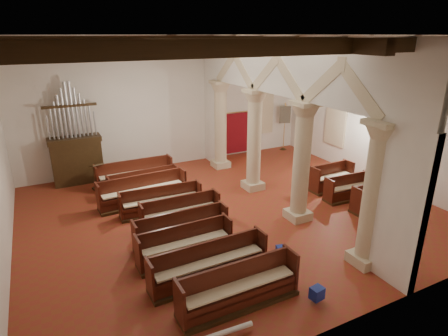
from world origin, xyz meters
The scene contains 31 objects.
floor centered at (0.00, 0.00, 0.00)m, with size 14.00×14.00×0.00m, color maroon.
ceiling centered at (0.00, 0.00, 6.00)m, with size 14.00×14.00×0.00m, color #321F10.
wall_back centered at (0.00, 6.00, 3.00)m, with size 14.00×0.02×6.00m, color silver.
wall_front centered at (0.00, -6.00, 3.00)m, with size 14.00×0.02×6.00m, color silver.
wall_right centered at (7.00, 0.00, 3.00)m, with size 0.02×12.00×6.00m, color silver.
ceiling_beams centered at (0.00, 0.00, 5.82)m, with size 13.80×11.80×0.30m, color #362411, non-canonical shape.
arcade centered at (1.80, 0.00, 3.56)m, with size 0.90×11.90×6.00m.
window_right_a centered at (6.98, -1.50, 2.20)m, with size 0.03×1.00×2.20m, color #3A836C.
window_right_b centered at (6.98, 2.50, 2.20)m, with size 0.03×1.00×2.20m, color #3A836C.
window_back centered at (5.00, 5.98, 2.20)m, with size 1.00×0.03×2.20m, color #3A836C.
pipe_organ centered at (-4.50, 5.50, 1.37)m, with size 2.10×0.85×4.40m.
lectern centered at (-3.91, 4.25, 0.48)m, with size 0.55×0.57×1.17m.
dossal_curtain centered at (3.50, 5.92, 1.17)m, with size 1.80×0.07×2.17m.
processional_banner centered at (6.16, 5.49, 0.83)m, with size 0.56×0.71×2.59m.
hymnal_box_a centered at (-0.45, -5.17, 0.25)m, with size 0.31×0.25×0.31m, color navy.
hymnal_box_b centered at (-0.13, -3.27, 0.25)m, with size 0.30×0.24×0.30m, color navy.
hymnal_box_c centered at (-1.27, -0.97, 0.24)m, with size 0.28×0.23×0.28m, color navy.
tube_heater_a centered at (-2.84, -5.20, 0.16)m, with size 0.11×0.11×1.13m, color silver.
tube_heater_b centered at (-2.97, -4.30, 0.16)m, with size 0.10×0.10×1.02m, color white.
nave_pew_0 centered at (-2.15, -4.43, 0.36)m, with size 3.00×0.74×1.08m.
nave_pew_1 centered at (-2.36, -3.23, 0.34)m, with size 3.21×0.76×1.03m.
nave_pew_2 centered at (-2.57, -2.07, 0.34)m, with size 2.73×0.71×1.03m.
nave_pew_3 centered at (-2.36, -1.25, 0.34)m, with size 2.89×0.72×1.03m.
nave_pew_4 centered at (-1.97, -0.12, 0.33)m, with size 2.68×0.70×1.00m.
nave_pew_5 centered at (-2.25, 1.09, 0.31)m, with size 2.94×0.77×0.95m.
nave_pew_6 centered at (-2.62, 2.10, 0.36)m, with size 3.33×0.90×1.10m.
nave_pew_7 centered at (-2.33, 3.02, 0.31)m, with size 2.87×0.82×0.96m.
nave_pew_8 centered at (-2.45, 4.01, 0.36)m, with size 3.15×0.75×1.09m.
aisle_pew_0 centered at (4.72, -2.23, 0.34)m, with size 1.95×0.70×1.02m.
aisle_pew_1 centered at (4.52, -1.06, 0.32)m, with size 1.98×0.75×0.97m.
aisle_pew_2 centered at (4.62, 0.00, 0.37)m, with size 1.93×0.79×1.08m.
Camera 1 is at (-5.72, -10.70, 6.05)m, focal length 30.00 mm.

